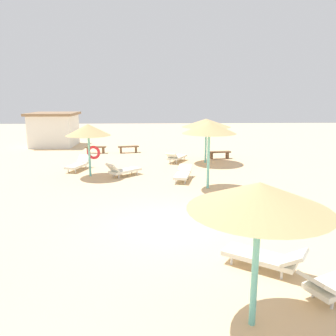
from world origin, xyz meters
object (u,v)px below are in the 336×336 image
bench_1 (219,153)px  lounger_3 (176,157)px  bench_0 (96,148)px  parasol_0 (259,197)px  lounger_1 (78,164)px  parasol_1 (88,131)px  parasol_3 (206,123)px  beach_cabana (54,129)px  bench_2 (128,148)px  lounger_2 (183,174)px  lounger_6 (123,170)px  lounger_0 (265,257)px  parasol_2 (209,128)px

bench_1 → lounger_3: bearing=-161.3°
bench_0 → bench_1: bearing=-16.6°
parasol_0 → lounger_1: 14.58m
parasol_1 → lounger_3: 6.22m
parasol_3 → beach_cabana: 13.74m
parasol_0 → parasol_3: (1.41, 14.86, 0.04)m
beach_cabana → bench_2: bearing=-30.6°
lounger_2 → bench_1: lounger_2 is taller
parasol_0 → lounger_3: 15.32m
parasol_1 → bench_2: parasol_1 is taller
bench_1 → lounger_6: bearing=-141.5°
lounger_3 → bench_2: (-3.25, 3.61, 0.03)m
parasol_1 → lounger_6: parasol_1 is taller
parasol_3 → bench_1: 2.71m
lounger_0 → lounger_6: 10.45m
parasol_3 → lounger_3: (-1.78, 0.32, -2.13)m
bench_0 → lounger_3: bearing=-32.2°
lounger_3 → bench_1: 3.06m
parasol_3 → lounger_0: parasol_3 is taller
lounger_0 → lounger_2: (-1.21, 8.72, -0.00)m
parasol_0 → bench_2: bearing=100.9°
parasol_2 → lounger_3: 6.61m
lounger_3 → parasol_2: bearing=-80.5°
lounger_1 → bench_2: bearing=67.3°
bench_0 → bench_1: 8.88m
lounger_2 → lounger_3: size_ratio=1.02×
beach_cabana → parasol_3: bearing=-34.0°
lounger_1 → lounger_6: lounger_6 is taller
parasol_2 → lounger_3: bearing=99.5°
lounger_0 → lounger_2: bearing=97.9°
bench_0 → bench_2: bearing=2.1°
parasol_0 → bench_1: (2.52, 16.16, -2.06)m
lounger_1 → lounger_6: bearing=-31.7°
bench_1 → parasol_2: bearing=-105.0°
parasol_0 → beach_cabana: beach_cabana is taller
lounger_2 → bench_0: bearing=125.0°
parasol_1 → bench_2: size_ratio=1.73×
lounger_0 → bench_1: bearing=83.3°
parasol_0 → parasol_1: (-5.05, 11.61, -0.06)m
bench_2 → lounger_3: bearing=-48.0°
parasol_1 → bench_2: (1.42, 7.17, -2.00)m
lounger_0 → lounger_1: bearing=121.4°
bench_0 → bench_1: size_ratio=0.99×
lounger_1 → lounger_3: lounger_1 is taller
parasol_1 → beach_cabana: (-4.90, 10.91, -0.97)m
parasol_1 → lounger_2: 5.21m
parasol_0 → parasol_3: parasol_3 is taller
parasol_0 → bench_2: size_ratio=1.72×
bench_0 → parasol_3: bearing=-27.5°
parasol_2 → beach_cabana: size_ratio=0.76×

